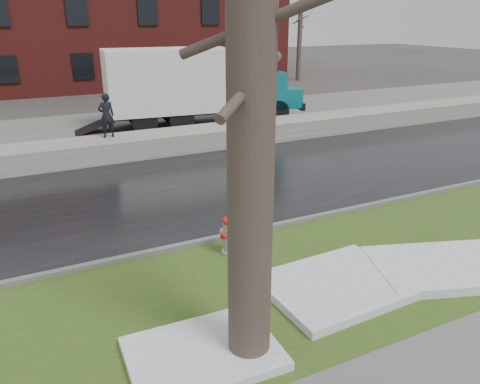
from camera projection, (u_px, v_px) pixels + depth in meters
name	position (u px, v px, depth m)	size (l,w,h in m)	color
ground	(277.00, 251.00, 10.19)	(120.00, 120.00, 0.00)	#47423D
verge	(309.00, 278.00, 9.13)	(60.00, 4.50, 0.04)	#2D4717
road	(201.00, 187.00, 13.96)	(60.00, 7.00, 0.03)	black
parking_lot	(131.00, 129.00, 21.09)	(60.00, 9.00, 0.03)	slate
curb	(255.00, 231.00, 11.00)	(60.00, 0.15, 0.14)	slate
snowbank	(158.00, 143.00, 17.36)	(60.00, 1.60, 0.75)	#A7A298
brick_building	(96.00, 13.00, 34.42)	(26.00, 12.00, 10.00)	maroon
bg_tree_right	(300.00, 36.00, 35.75)	(1.40, 1.62, 6.50)	brown
fire_hydrant	(229.00, 233.00, 9.87)	(0.44, 0.41, 0.88)	#999BA0
tree	(251.00, 92.00, 5.69)	(1.37, 1.62, 7.77)	brown
box_truck	(192.00, 85.00, 21.22)	(10.51, 3.28, 3.47)	black
worker	(106.00, 115.00, 16.41)	(0.57, 0.37, 1.56)	black
snow_patch_near	(337.00, 285.00, 8.69)	(2.60, 2.00, 0.16)	white
snow_patch_far	(203.00, 353.00, 6.95)	(2.20, 1.60, 0.14)	white
snow_patch_side	(444.00, 267.00, 9.29)	(2.80, 1.80, 0.18)	white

